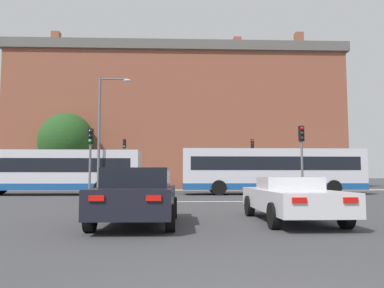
% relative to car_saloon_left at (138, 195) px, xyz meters
% --- Properties ---
extents(stop_line_strip, '(9.06, 0.30, 0.01)m').
position_rel_car_saloon_left_xyz_m(stop_line_strip, '(2.02, 8.74, -0.75)').
color(stop_line_strip, silver).
rests_on(stop_line_strip, ground_plane).
extents(far_pavement, '(70.07, 2.50, 0.01)m').
position_rel_car_saloon_left_xyz_m(far_pavement, '(2.02, 24.11, -0.75)').
color(far_pavement, '#A09B91').
rests_on(far_pavement, ground_plane).
extents(brick_civic_building, '(35.78, 15.09, 17.50)m').
position_rel_car_saloon_left_xyz_m(brick_civic_building, '(0.85, 34.50, 6.86)').
color(brick_civic_building, brown).
rests_on(brick_civic_building, ground_plane).
extents(car_saloon_left, '(2.07, 4.41, 1.47)m').
position_rel_car_saloon_left_xyz_m(car_saloon_left, '(0.00, 0.00, 0.00)').
color(car_saloon_left, black).
rests_on(car_saloon_left, ground_plane).
extents(car_roadster_right, '(2.01, 4.85, 1.24)m').
position_rel_car_saloon_left_xyz_m(car_roadster_right, '(4.23, 0.52, -0.11)').
color(car_roadster_right, silver).
rests_on(car_roadster_right, ground_plane).
extents(bus_crossing_lead, '(12.39, 2.70, 3.11)m').
position_rel_car_saloon_left_xyz_m(bus_crossing_lead, '(7.57, 15.87, 0.91)').
color(bus_crossing_lead, silver).
rests_on(bus_crossing_lead, ground_plane).
extents(bus_crossing_trailing, '(12.13, 2.70, 2.97)m').
position_rel_car_saloon_left_xyz_m(bus_crossing_trailing, '(-7.61, 15.54, 0.83)').
color(bus_crossing_trailing, silver).
rests_on(bus_crossing_trailing, ground_plane).
extents(traffic_light_far_right, '(0.26, 0.31, 4.58)m').
position_rel_car_saloon_left_xyz_m(traffic_light_far_right, '(7.75, 23.46, 2.30)').
color(traffic_light_far_right, slate).
rests_on(traffic_light_far_right, ground_plane).
extents(traffic_light_near_right, '(0.26, 0.31, 3.89)m').
position_rel_car_saloon_left_xyz_m(traffic_light_near_right, '(7.51, 9.27, 1.87)').
color(traffic_light_near_right, slate).
rests_on(traffic_light_near_right, ground_plane).
extents(traffic_light_far_left, '(0.26, 0.31, 4.54)m').
position_rel_car_saloon_left_xyz_m(traffic_light_far_left, '(-3.74, 23.27, 2.27)').
color(traffic_light_far_left, slate).
rests_on(traffic_light_far_left, ground_plane).
extents(traffic_light_near_left, '(0.26, 0.31, 3.75)m').
position_rel_car_saloon_left_xyz_m(traffic_light_near_left, '(-3.55, 9.73, 1.79)').
color(traffic_light_near_left, slate).
rests_on(traffic_light_near_left, ground_plane).
extents(street_lamp_junction, '(2.08, 0.36, 7.68)m').
position_rel_car_saloon_left_xyz_m(street_lamp_junction, '(-3.68, 13.95, 3.89)').
color(street_lamp_junction, slate).
rests_on(street_lamp_junction, ground_plane).
extents(pedestrian_waiting, '(0.44, 0.30, 1.71)m').
position_rel_car_saloon_left_xyz_m(pedestrian_waiting, '(10.48, 24.75, 0.25)').
color(pedestrian_waiting, black).
rests_on(pedestrian_waiting, ground_plane).
extents(pedestrian_walking_east, '(0.26, 0.42, 1.66)m').
position_rel_car_saloon_left_xyz_m(pedestrian_walking_east, '(-0.72, 23.56, 0.21)').
color(pedestrian_walking_east, black).
rests_on(pedestrian_walking_east, ground_plane).
extents(tree_by_building, '(5.18, 5.18, 7.25)m').
position_rel_car_saloon_left_xyz_m(tree_by_building, '(-9.59, 25.78, 3.76)').
color(tree_by_building, '#4C3823').
rests_on(tree_by_building, ground_plane).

